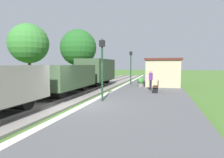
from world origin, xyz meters
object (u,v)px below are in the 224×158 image
at_px(station_hut, 163,72).
at_px(lamp_post_far, 131,61).
at_px(tree_trackside_far, 78,48).
at_px(tree_trackside_mid, 29,44).
at_px(freight_train, 69,77).
at_px(bench_down_platform, 160,77).
at_px(person_waiting, 151,79).
at_px(lamp_post_near, 102,58).
at_px(bench_near_hut, 156,86).
at_px(potted_planter, 141,82).

height_order(station_hut, lamp_post_far, lamp_post_far).
distance_m(station_hut, lamp_post_far, 3.62).
bearing_deg(tree_trackside_far, tree_trackside_mid, -102.16).
relative_size(freight_train, bench_down_platform, 12.93).
bearing_deg(lamp_post_far, tree_trackside_far, 166.58).
height_order(station_hut, person_waiting, station_hut).
distance_m(bench_down_platform, tree_trackside_mid, 16.47).
height_order(lamp_post_near, lamp_post_far, same).
bearing_deg(station_hut, person_waiting, -101.31).
relative_size(station_hut, lamp_post_near, 1.57).
bearing_deg(lamp_post_near, bench_near_hut, 57.01).
distance_m(person_waiting, potted_planter, 2.60).
relative_size(lamp_post_far, tree_trackside_mid, 0.60).
bearing_deg(freight_train, station_hut, 49.87).
bearing_deg(freight_train, lamp_post_near, -34.18).
xyz_separation_m(freight_train, person_waiting, (5.84, 3.25, -0.32)).
xyz_separation_m(station_hut, bench_near_hut, (-0.44, -5.82, -0.93)).
bearing_deg(bench_near_hut, bench_down_platform, 90.00).
distance_m(lamp_post_near, lamp_post_far, 9.92).
xyz_separation_m(bench_near_hut, lamp_post_near, (-2.96, -4.56, 2.08)).
relative_size(bench_down_platform, tree_trackside_mid, 0.24).
height_order(freight_train, lamp_post_near, lamp_post_near).
distance_m(station_hut, tree_trackside_far, 10.91).
height_order(bench_down_platform, lamp_post_far, lamp_post_far).
xyz_separation_m(person_waiting, tree_trackside_far, (-9.49, 6.05, 3.38)).
xyz_separation_m(bench_near_hut, potted_planter, (-1.64, 3.30, 0.00)).
height_order(bench_down_platform, person_waiting, person_waiting).
bearing_deg(person_waiting, bench_near_hut, 128.31).
distance_m(bench_near_hut, bench_down_platform, 10.99).
bearing_deg(freight_train, lamp_post_far, 65.95).
bearing_deg(person_waiting, bench_down_platform, -82.13).
bearing_deg(potted_planter, lamp_post_near, -99.56).
bearing_deg(potted_planter, tree_trackside_mid, -160.75).
bearing_deg(potted_planter, lamp_post_far, 122.66).
bearing_deg(bench_down_platform, lamp_post_near, -100.77).
relative_size(bench_down_platform, lamp_post_near, 0.41).
bearing_deg(potted_planter, freight_train, -130.38).
relative_size(bench_near_hut, tree_trackside_far, 0.22).
height_order(station_hut, tree_trackside_mid, tree_trackside_mid).
bearing_deg(bench_down_platform, station_hut, -85.11).
bearing_deg(lamp_post_far, potted_planter, -57.34).
height_order(person_waiting, tree_trackside_mid, tree_trackside_mid).
bearing_deg(person_waiting, potted_planter, -53.27).
bearing_deg(lamp_post_far, station_hut, 7.57).
xyz_separation_m(bench_down_platform, person_waiting, (-0.52, -9.99, 0.46)).
distance_m(bench_near_hut, tree_trackside_far, 12.82).
bearing_deg(person_waiting, freight_train, 39.95).
xyz_separation_m(bench_down_platform, potted_planter, (-1.64, -7.69, 0.00)).
bearing_deg(station_hut, freight_train, -130.13).
distance_m(bench_near_hut, lamp_post_far, 6.47).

